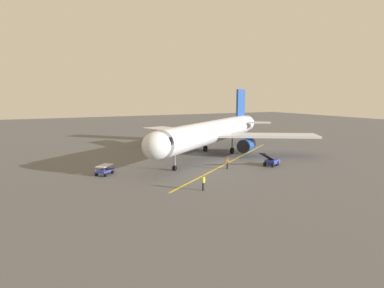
{
  "coord_description": "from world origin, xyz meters",
  "views": [
    {
      "loc": [
        28.66,
        53.61,
        10.49
      ],
      "look_at": [
        4.84,
        7.29,
        3.0
      ],
      "focal_mm": 32.45,
      "sensor_mm": 36.0,
      "label": 1
    }
  ],
  "objects": [
    {
      "name": "ground_crew_wing_walker",
      "position": [
        7.92,
        2.3,
        0.89
      ],
      "size": [
        0.43,
        0.47,
        1.71
      ],
      "color": "#23232D",
      "rests_on": "ground"
    },
    {
      "name": "apron_lead_in_line",
      "position": [
        -1.55,
        8.49,
        0.01
      ],
      "size": [
        32.12,
        24.23,
        0.01
      ],
      "primitive_type": "cube",
      "rotation": [
        0.0,
        0.0,
        -0.93
      ],
      "color": "yellow",
      "rests_on": "ground"
    },
    {
      "name": "ground_crew_loader",
      "position": [
        2.22,
        13.16,
        0.89
      ],
      "size": [
        0.47,
        0.45,
        1.71
      ],
      "color": "#23232D",
      "rests_on": "ground"
    },
    {
      "name": "belt_loader_portside",
      "position": [
        -4.8,
        14.24,
        0.71
      ],
      "size": [
        4.65,
        3.05,
        2.32
      ],
      "color": "#2D3899",
      "rests_on": "ground"
    },
    {
      "name": "ground_plane",
      "position": [
        0.0,
        0.0,
        0.0
      ],
      "size": [
        220.0,
        220.0,
        0.0
      ],
      "primitive_type": "plane",
      "color": "#565659"
    },
    {
      "name": "baggage_cart_near_nose",
      "position": [
        18.51,
        8.76,
        0.66
      ],
      "size": [
        2.8,
        2.86,
        1.27
      ],
      "color": "#2D3899",
      "rests_on": "ground"
    },
    {
      "name": "ground_crew_marshaller",
      "position": [
        10.63,
        21.27,
        0.89
      ],
      "size": [
        0.47,
        0.43,
        1.71
      ],
      "color": "#23232D",
      "rests_on": "ground"
    },
    {
      "name": "airplane",
      "position": [
        -1.78,
        2.32,
        4.0
      ],
      "size": [
        34.61,
        31.54,
        11.5
      ],
      "color": "silver",
      "rests_on": "ground"
    }
  ]
}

